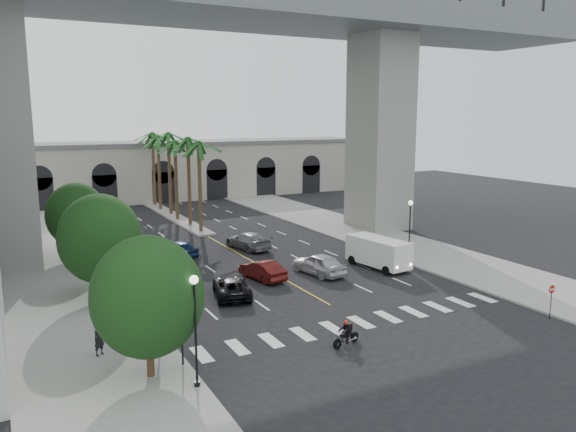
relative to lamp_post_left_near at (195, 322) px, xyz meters
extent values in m
plane|color=black|center=(11.40, 5.00, -3.22)|extent=(140.00, 140.00, 0.00)
cube|color=gray|center=(-3.60, 20.00, -3.15)|extent=(8.00, 100.00, 0.15)
cube|color=gray|center=(26.40, 20.00, -3.15)|extent=(8.00, 100.00, 0.15)
cube|color=gray|center=(11.40, 43.00, -3.12)|extent=(2.00, 24.00, 0.20)
cube|color=#B7B1A4|center=(11.40, 60.00, 0.78)|extent=(70.00, 10.00, 8.00)
cube|color=slate|center=(11.40, 60.00, 5.03)|extent=(71.00, 10.50, 0.50)
cube|color=gray|center=(29.90, 27.00, 7.18)|extent=(5.00, 6.00, 20.80)
cube|color=slate|center=(16.40, 27.00, 18.78)|extent=(75.00, 13.00, 2.50)
cylinder|color=#47331E|center=(11.40, 33.00, 1.53)|extent=(0.40, 0.40, 9.50)
cylinder|color=#47331E|center=(11.50, 37.00, 1.68)|extent=(0.40, 0.40, 9.80)
cylinder|color=#47331E|center=(11.20, 41.00, 1.43)|extent=(0.40, 0.40, 9.30)
cylinder|color=#47331E|center=(11.55, 45.00, 1.83)|extent=(0.40, 0.40, 10.10)
cylinder|color=#47331E|center=(11.30, 49.00, 1.58)|extent=(0.40, 0.40, 9.60)
cylinder|color=#47331E|center=(11.60, 53.00, 1.73)|extent=(0.40, 0.40, 9.90)
cylinder|color=#382616|center=(-1.60, 2.00, -2.05)|extent=(0.36, 0.36, 2.34)
ellipsoid|color=black|center=(-1.60, 2.00, 0.81)|extent=(5.20, 5.20, 5.72)
cylinder|color=#382616|center=(-1.60, 15.00, -2.00)|extent=(0.36, 0.36, 2.45)
ellipsoid|color=black|center=(-1.60, 15.00, 0.99)|extent=(5.44, 5.44, 5.98)
cylinder|color=#382616|center=(-1.60, 27.00, -2.09)|extent=(0.36, 0.36, 2.27)
ellipsoid|color=black|center=(-1.60, 27.00, 0.68)|extent=(5.04, 5.04, 5.54)
cylinder|color=black|center=(0.00, 0.00, -3.04)|extent=(0.28, 0.28, 0.36)
cylinder|color=black|center=(0.00, 0.00, -0.62)|extent=(0.11, 0.11, 5.00)
sphere|color=white|center=(0.00, 0.00, 1.93)|extent=(0.40, 0.40, 0.40)
cylinder|color=black|center=(0.00, 21.00, -3.04)|extent=(0.28, 0.28, 0.36)
cylinder|color=black|center=(0.00, 21.00, -0.62)|extent=(0.11, 0.11, 5.00)
sphere|color=white|center=(0.00, 21.00, 1.93)|extent=(0.40, 0.40, 0.40)
cylinder|color=black|center=(22.80, 13.00, -3.04)|extent=(0.28, 0.28, 0.36)
cylinder|color=black|center=(22.80, 13.00, -0.62)|extent=(0.11, 0.11, 5.00)
sphere|color=white|center=(22.80, 13.00, 1.93)|extent=(0.40, 0.40, 0.40)
cylinder|color=black|center=(0.10, 2.50, -1.47)|extent=(0.10, 0.10, 3.50)
cube|color=black|center=(0.10, 2.50, 0.03)|extent=(0.25, 0.18, 0.80)
cylinder|color=black|center=(0.10, 6.50, -1.47)|extent=(0.10, 0.10, 3.50)
cube|color=black|center=(0.10, 6.50, 0.03)|extent=(0.25, 0.18, 0.80)
cylinder|color=black|center=(8.02, 0.81, -2.93)|extent=(0.59, 0.25, 0.58)
cylinder|color=black|center=(9.36, 1.19, -2.93)|extent=(0.59, 0.25, 0.58)
cube|color=silver|center=(8.74, 1.01, -2.85)|extent=(0.45, 0.37, 0.25)
cube|color=black|center=(8.60, 0.97, -2.58)|extent=(0.57, 0.35, 0.19)
cube|color=black|center=(9.02, 1.09, -2.62)|extent=(0.48, 0.34, 0.12)
cylinder|color=black|center=(8.22, 0.87, -2.37)|extent=(0.17, 0.52, 0.03)
cube|color=black|center=(8.80, 1.03, -2.25)|extent=(0.34, 0.42, 0.51)
cube|color=black|center=(8.95, 1.07, -2.20)|extent=(0.21, 0.32, 0.37)
sphere|color=red|center=(8.67, 0.99, -1.92)|extent=(0.25, 0.25, 0.25)
imported|color=silver|center=(14.42, 13.58, -2.38)|extent=(2.77, 5.22, 1.69)
imported|color=#501110|center=(9.90, 14.34, -2.49)|extent=(2.34, 4.64, 1.46)
imported|color=black|center=(6.32, 11.62, -2.54)|extent=(3.38, 5.30, 1.36)
imported|color=slate|center=(12.90, 23.94, -2.43)|extent=(3.08, 5.75, 1.59)
imported|color=#10254C|center=(6.17, 23.97, -2.47)|extent=(3.13, 4.75, 1.50)
cube|color=white|center=(19.69, 13.05, -1.85)|extent=(2.81, 5.92, 2.11)
cube|color=black|center=(20.02, 10.38, -1.59)|extent=(1.97, 0.51, 0.90)
cylinder|color=black|center=(18.94, 10.93, -2.85)|extent=(0.39, 0.77, 0.74)
cylinder|color=black|center=(20.93, 11.18, -2.85)|extent=(0.39, 0.77, 0.74)
cylinder|color=black|center=(18.44, 14.91, -2.85)|extent=(0.39, 0.77, 0.74)
cylinder|color=black|center=(20.43, 15.16, -2.85)|extent=(0.39, 0.77, 0.74)
imported|color=black|center=(-3.35, 5.50, -2.23)|extent=(0.73, 0.65, 1.69)
imported|color=black|center=(-2.17, 12.56, -2.23)|extent=(0.99, 0.89, 1.68)
cylinder|color=black|center=(21.90, -1.38, -2.16)|extent=(0.05, 0.05, 2.12)
cylinder|color=red|center=(21.90, -1.38, -1.32)|extent=(0.53, 0.03, 0.53)
cube|color=silver|center=(21.90, -1.38, -1.32)|extent=(0.41, 0.02, 0.09)
camera|label=1|loc=(-7.25, -22.90, 8.99)|focal=35.00mm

